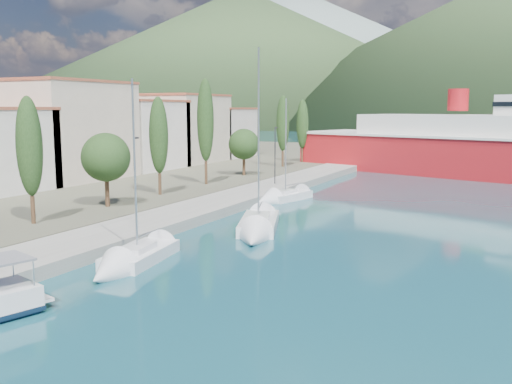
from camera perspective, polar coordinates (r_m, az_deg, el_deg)
The scene contains 9 objects.
ground at distance 139.83m, azimuth 19.45°, elevation 4.25°, with size 1400.00×1400.00×0.00m, color #184C59.
quay at distance 51.81m, azimuth -3.14°, elevation -1.03°, with size 5.00×88.00×0.80m, color gray.
land_strip at distance 83.76m, azimuth -22.93°, elevation 1.88°, with size 70.00×148.00×0.70m, color #565644.
town_buildings at distance 73.43m, azimuth -14.85°, elevation 5.52°, with size 9.20×69.20×11.30m.
tree_row at distance 59.05m, azimuth -6.64°, elevation 5.30°, with size 4.04×62.16×11.31m.
lamp_posts at distance 41.74m, azimuth -10.87°, elevation 1.67°, with size 0.15×44.47×6.06m.
sailboat_near at distance 32.50m, azimuth -13.06°, elevation -7.07°, with size 3.64×8.22×11.41m.
sailboat_mid at distance 39.98m, azimuth 0.02°, elevation -3.92°, with size 5.89×10.08×14.11m.
sailboat_far at distance 54.42m, azimuth 2.05°, elevation -0.67°, with size 4.03×7.62×10.70m.
Camera 1 is at (15.91, -18.65, 8.83)m, focal length 40.00 mm.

